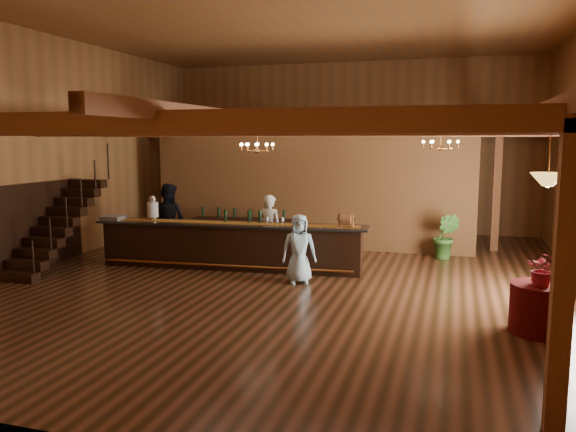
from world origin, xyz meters
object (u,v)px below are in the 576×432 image
(pendant_lamp, at_px, (548,179))
(bartender, at_px, (270,230))
(raffle_drum, at_px, (346,219))
(round_table, at_px, (540,309))
(floor_plant, at_px, (446,236))
(chandelier_left, at_px, (257,147))
(guest, at_px, (299,249))
(beverage_dispenser, at_px, (153,208))
(tasting_bar, at_px, (230,245))
(staff_second, at_px, (169,221))
(backbar_shelf, at_px, (243,232))
(chandelier_right, at_px, (441,144))

(pendant_lamp, distance_m, bartender, 6.69)
(raffle_drum, bearing_deg, round_table, -38.78)
(floor_plant, bearing_deg, raffle_drum, -132.08)
(pendant_lamp, bearing_deg, chandelier_left, 151.68)
(pendant_lamp, relative_size, bartender, 0.53)
(round_table, height_order, chandelier_left, chandelier_left)
(guest, bearing_deg, bartender, 106.62)
(beverage_dispenser, bearing_deg, chandelier_left, 10.50)
(chandelier_left, xyz_separation_m, pendant_lamp, (5.77, -3.11, -0.43))
(raffle_drum, relative_size, chandelier_left, 0.43)
(tasting_bar, relative_size, raffle_drum, 19.02)
(tasting_bar, xyz_separation_m, beverage_dispenser, (-1.95, -0.10, 0.81))
(bartender, bearing_deg, guest, 137.93)
(beverage_dispenser, height_order, staff_second, staff_second)
(raffle_drum, distance_m, chandelier_left, 2.67)
(pendant_lamp, xyz_separation_m, floor_plant, (-1.51, 5.24, -1.82))
(chandelier_left, distance_m, pendant_lamp, 6.57)
(raffle_drum, bearing_deg, beverage_dispenser, -176.75)
(beverage_dispenser, xyz_separation_m, chandelier_left, (2.50, 0.46, 1.47))
(staff_second, relative_size, floor_plant, 1.62)
(bartender, relative_size, guest, 1.16)
(raffle_drum, height_order, floor_plant, raffle_drum)
(guest, bearing_deg, staff_second, 137.56)
(raffle_drum, relative_size, guest, 0.23)
(pendant_lamp, bearing_deg, raffle_drum, 141.22)
(floor_plant, bearing_deg, bartender, -155.28)
(chandelier_left, bearing_deg, beverage_dispenser, -169.50)
(raffle_drum, bearing_deg, floor_plant, 47.92)
(beverage_dispenser, relative_size, pendant_lamp, 0.67)
(beverage_dispenser, xyz_separation_m, bartender, (2.71, 0.74, -0.51))
(staff_second, xyz_separation_m, floor_plant, (6.77, 1.83, -0.36))
(beverage_dispenser, relative_size, backbar_shelf, 0.21)
(guest, xyz_separation_m, floor_plant, (2.90, 3.34, -0.14))
(round_table, bearing_deg, beverage_dispenser, 162.26)
(chandelier_right, relative_size, floor_plant, 0.68)
(raffle_drum, distance_m, backbar_shelf, 4.33)
(raffle_drum, xyz_separation_m, guest, (-0.80, -1.01, -0.52))
(tasting_bar, relative_size, staff_second, 3.40)
(backbar_shelf, distance_m, staff_second, 2.42)
(tasting_bar, bearing_deg, bartender, 35.33)
(floor_plant, bearing_deg, staff_second, -164.86)
(pendant_lamp, xyz_separation_m, staff_second, (-8.28, 3.41, -1.45))
(backbar_shelf, bearing_deg, round_table, -46.34)
(chandelier_right, relative_size, pendant_lamp, 0.89)
(beverage_dispenser, height_order, bartender, bartender)
(backbar_shelf, bearing_deg, pendant_lamp, -46.34)
(chandelier_right, xyz_separation_m, floor_plant, (0.18, 1.15, -2.31))
(beverage_dispenser, xyz_separation_m, chandelier_right, (6.57, 1.45, 1.53))
(backbar_shelf, relative_size, bartender, 1.67)
(beverage_dispenser, bearing_deg, floor_plant, 21.04)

